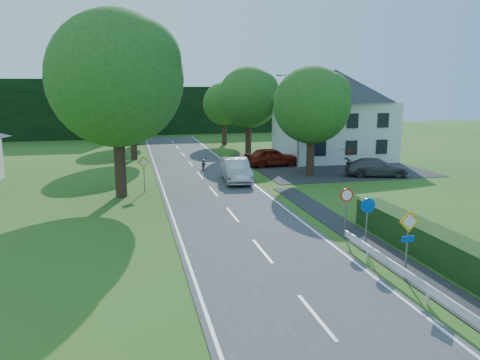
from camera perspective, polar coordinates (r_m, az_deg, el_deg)
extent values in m
cube|color=#39393B|center=(27.72, -1.83, -3.18)|extent=(7.00, 80.00, 0.04)
cube|color=black|center=(43.50, 10.36, 1.93)|extent=(14.00, 16.00, 0.04)
cube|color=white|center=(27.28, -8.54, -3.49)|extent=(0.12, 80.00, 0.01)
cube|color=white|center=(28.51, 4.60, -2.75)|extent=(0.12, 80.00, 0.01)
cube|color=black|center=(73.61, -2.87, 8.56)|extent=(30.00, 5.00, 7.00)
cube|color=silver|center=(46.69, 11.27, 5.96)|extent=(10.00, 8.00, 5.60)
pyramid|color=#28272D|center=(46.51, 11.48, 11.24)|extent=(10.60, 8.40, 3.00)
cylinder|color=slate|center=(38.85, 7.16, 6.84)|extent=(0.16, 0.16, 8.00)
cylinder|color=slate|center=(38.48, 6.16, 12.63)|extent=(1.70, 0.10, 0.10)
cube|color=slate|center=(38.19, 4.85, 12.59)|extent=(0.50, 0.18, 0.12)
cylinder|color=slate|center=(18.16, 19.67, -7.81)|extent=(0.07, 0.07, 2.40)
cube|color=#F8AD0D|center=(17.84, 19.93, -4.79)|extent=(0.78, 0.04, 0.78)
cube|color=white|center=(17.84, 19.93, -4.79)|extent=(0.57, 0.05, 0.57)
cube|color=#0C49BB|center=(18.03, 19.80, -6.78)|extent=(0.50, 0.04, 0.22)
cylinder|color=slate|center=(20.63, 15.15, -5.55)|extent=(0.07, 0.07, 2.20)
cylinder|color=#0C49BB|center=(20.36, 15.33, -3.01)|extent=(0.64, 0.04, 0.64)
cylinder|color=slate|center=(22.34, 12.73, -4.15)|extent=(0.07, 0.07, 2.20)
cylinder|color=red|center=(22.08, 12.87, -1.79)|extent=(0.64, 0.04, 0.64)
cylinder|color=white|center=(22.07, 12.89, -1.80)|extent=(0.48, 0.04, 0.48)
cylinder|color=slate|center=(31.86, -11.60, 0.48)|extent=(0.07, 0.07, 2.20)
cube|color=#F8AD0D|center=(31.67, -11.67, 2.16)|extent=(0.78, 0.04, 0.78)
cube|color=white|center=(31.67, -11.67, 2.16)|extent=(0.57, 0.05, 0.57)
imported|color=#B3B3B8|center=(34.53, -0.49, 1.19)|extent=(2.21, 5.31, 1.71)
imported|color=black|center=(40.03, -4.45, 2.07)|extent=(1.10, 2.10, 1.05)
imported|color=maroon|center=(41.59, 3.86, 2.83)|extent=(4.98, 2.47, 1.63)
imported|color=#B8B9BD|center=(47.02, 8.37, 3.55)|extent=(4.35, 2.19, 1.37)
imported|color=#48474C|center=(38.31, 16.30, 1.51)|extent=(5.22, 3.23, 1.41)
imported|color=#B3B2BA|center=(45.66, 14.73, 3.11)|extent=(5.13, 2.37, 1.43)
imported|color=red|center=(40.60, 13.10, 2.56)|extent=(2.29, 2.33, 1.92)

